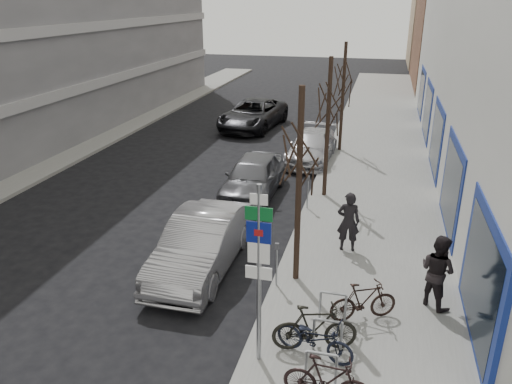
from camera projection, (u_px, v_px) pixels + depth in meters
The scene contains 23 objects.
ground at pixel (158, 346), 11.46m from camera, with size 120.00×120.00×0.00m, color black.
sidewalk_east at pixel (373, 201), 19.43m from camera, with size 5.00×70.00×0.15m, color slate.
sidewalk_west at pixel (29, 169), 22.97m from camera, with size 3.00×70.00×0.15m, color slate.
brick_building_far at pixel (489, 40), 43.13m from camera, with size 12.00×14.00×8.00m, color brown.
tan_building_far at pixel (471, 25), 56.37m from camera, with size 13.00×12.00×9.00m, color #937A5B.
highway_sign_pole at pixel (259, 265), 10.00m from camera, with size 0.55×0.10×4.20m.
bike_rack at pixel (328, 332), 10.89m from camera, with size 0.66×2.26×0.83m.
tree_near at pixel (300, 141), 12.53m from camera, with size 1.80×1.80×5.50m.
tree_mid at pixel (329, 95), 18.39m from camera, with size 1.80×1.80×5.50m.
tree_far at pixel (344, 71), 24.26m from camera, with size 1.80×1.80×5.50m.
meter_front at pixel (277, 260), 13.34m from camera, with size 0.10×0.08×1.27m.
meter_mid at pixel (308, 189), 18.31m from camera, with size 0.10×0.08×1.27m.
meter_back at pixel (326, 148), 23.27m from camera, with size 0.10×0.08×1.27m.
bike_near_right at pixel (328, 380), 9.49m from camera, with size 0.52×1.76×1.07m, color black.
bike_mid_curb at pixel (315, 335), 10.73m from camera, with size 0.54×1.79×1.09m, color black.
bike_mid_inner at pixel (315, 327), 10.93m from camera, with size 0.57×1.91×1.16m, color black.
bike_far_inner at pixel (363, 301), 11.99m from camera, with size 0.51×1.71×1.04m, color black.
parked_car_front at pixel (201, 244), 14.40m from camera, with size 1.77×5.06×1.67m, color #A09FA4.
parked_car_mid at pixel (253, 177), 19.82m from camera, with size 1.94×4.82×1.64m, color #535358.
parked_car_back at pixel (312, 147), 24.19m from camera, with size 1.99×4.91×1.42m, color #B6B6BB.
lane_car at pixel (253, 114), 30.24m from camera, with size 2.82×6.11×1.70m, color black.
pedestrian_near at pixel (348, 222), 15.19m from camera, with size 0.69×0.46×1.90m, color black.
pedestrian_far at pixel (438, 271), 12.41m from camera, with size 0.72×0.49×1.96m, color black.
Camera 1 is at (4.50, -8.53, 7.48)m, focal length 35.00 mm.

